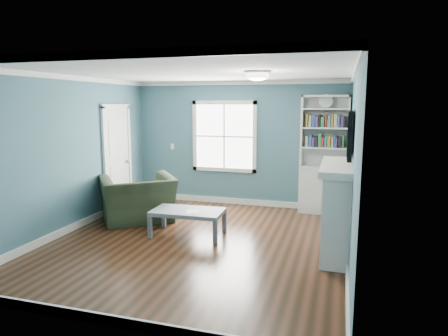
# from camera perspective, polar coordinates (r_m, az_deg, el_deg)

# --- Properties ---
(floor) EXTENTS (5.00, 5.00, 0.00)m
(floor) POSITION_cam_1_polar(r_m,az_deg,el_deg) (6.36, -3.81, -10.50)
(floor) COLOR black
(floor) RESTS_ON ground
(room_walls) EXTENTS (5.00, 5.00, 5.00)m
(room_walls) POSITION_cam_1_polar(r_m,az_deg,el_deg) (6.02, -3.97, 3.82)
(room_walls) COLOR #386675
(room_walls) RESTS_ON ground
(trim) EXTENTS (4.50, 5.00, 2.60)m
(trim) POSITION_cam_1_polar(r_m,az_deg,el_deg) (6.06, -3.93, 0.58)
(trim) COLOR white
(trim) RESTS_ON ground
(window) EXTENTS (1.40, 0.06, 1.50)m
(window) POSITION_cam_1_polar(r_m,az_deg,el_deg) (8.47, 0.04, 4.53)
(window) COLOR white
(window) RESTS_ON room_walls
(bookshelf) EXTENTS (0.90, 0.35, 2.31)m
(bookshelf) POSITION_cam_1_polar(r_m,az_deg,el_deg) (8.01, 14.00, 0.18)
(bookshelf) COLOR silver
(bookshelf) RESTS_ON ground
(fireplace) EXTENTS (0.44, 1.58, 1.30)m
(fireplace) POSITION_cam_1_polar(r_m,az_deg,el_deg) (6.00, 15.88, -5.71)
(fireplace) COLOR black
(fireplace) RESTS_ON ground
(tv) EXTENTS (0.06, 1.10, 0.65)m
(tv) POSITION_cam_1_polar(r_m,az_deg,el_deg) (5.82, 17.54, 4.66)
(tv) COLOR black
(tv) RESTS_ON fireplace
(door) EXTENTS (0.12, 0.98, 2.17)m
(door) POSITION_cam_1_polar(r_m,az_deg,el_deg) (8.31, -14.98, 1.50)
(door) COLOR silver
(door) RESTS_ON ground
(ceiling_fixture) EXTENTS (0.38, 0.38, 0.15)m
(ceiling_fixture) POSITION_cam_1_polar(r_m,az_deg,el_deg) (5.85, 4.79, 13.15)
(ceiling_fixture) COLOR white
(ceiling_fixture) RESTS_ON room_walls
(light_switch) EXTENTS (0.08, 0.01, 0.12)m
(light_switch) POSITION_cam_1_polar(r_m,az_deg,el_deg) (8.91, -7.39, 3.07)
(light_switch) COLOR white
(light_switch) RESTS_ON room_walls
(recliner) EXTENTS (1.51, 1.43, 1.11)m
(recliner) POSITION_cam_1_polar(r_m,az_deg,el_deg) (7.48, -12.25, -3.26)
(recliner) COLOR black
(recliner) RESTS_ON ground
(coffee_table) EXTENTS (1.18, 0.67, 0.42)m
(coffee_table) POSITION_cam_1_polar(r_m,az_deg,el_deg) (6.60, -5.21, -6.46)
(coffee_table) COLOR #505660
(coffee_table) RESTS_ON ground
(paper_sheet) EXTENTS (0.27, 0.31, 0.00)m
(paper_sheet) POSITION_cam_1_polar(r_m,az_deg,el_deg) (6.48, -4.50, -6.23)
(paper_sheet) COLOR white
(paper_sheet) RESTS_ON coffee_table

